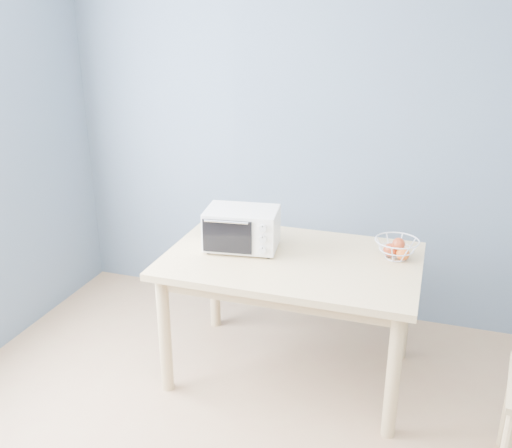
% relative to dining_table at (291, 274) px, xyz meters
% --- Properties ---
extents(room, '(4.01, 4.51, 2.61)m').
position_rel_dining_table_xyz_m(room, '(0.17, -1.39, 0.65)').
color(room, tan).
rests_on(room, ground).
extents(dining_table, '(1.40, 0.90, 0.75)m').
position_rel_dining_table_xyz_m(dining_table, '(0.00, 0.00, 0.00)').
color(dining_table, '#D7B981').
rests_on(dining_table, ground).
extents(toaster_oven, '(0.44, 0.34, 0.24)m').
position_rel_dining_table_xyz_m(toaster_oven, '(-0.32, 0.03, 0.23)').
color(toaster_oven, silver).
rests_on(toaster_oven, dining_table).
extents(fruit_basket, '(0.28, 0.28, 0.12)m').
position_rel_dining_table_xyz_m(fruit_basket, '(0.55, 0.17, 0.16)').
color(fruit_basket, silver).
rests_on(fruit_basket, dining_table).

